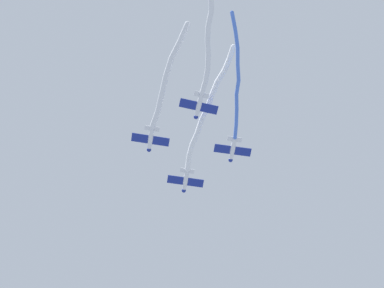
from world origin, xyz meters
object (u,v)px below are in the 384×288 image
(airplane_right_wing, at_px, (233,150))
(airplane_slot, at_px, (199,106))
(airplane_left_wing, at_px, (151,139))
(airplane_lead, at_px, (185,181))

(airplane_right_wing, xyz_separation_m, airplane_slot, (10.24, 1.55, -0.50))
(airplane_left_wing, bearing_deg, airplane_slot, -135.26)
(airplane_right_wing, relative_size, airplane_slot, 0.97)
(airplane_left_wing, relative_size, airplane_right_wing, 1.01)
(airplane_left_wing, height_order, airplane_slot, airplane_slot)
(airplane_left_wing, relative_size, airplane_slot, 0.98)
(airplane_lead, height_order, airplane_left_wing, airplane_lead)
(airplane_right_wing, distance_m, airplane_slot, 10.37)
(airplane_slot, bearing_deg, airplane_lead, -3.77)
(airplane_lead, height_order, airplane_slot, airplane_lead)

